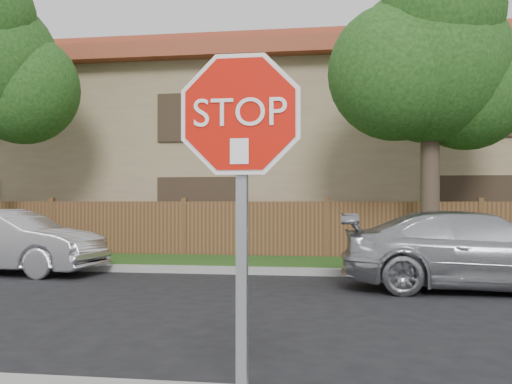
# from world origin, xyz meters

# --- Properties ---
(far_curb) EXTENTS (70.00, 0.30, 0.15)m
(far_curb) POSITION_xyz_m (0.00, 8.15, 0.07)
(far_curb) COLOR gray
(far_curb) RESTS_ON ground
(grass_strip) EXTENTS (70.00, 3.00, 0.12)m
(grass_strip) POSITION_xyz_m (0.00, 9.80, 0.06)
(grass_strip) COLOR #1E4714
(grass_strip) RESTS_ON ground
(fence) EXTENTS (70.00, 0.12, 1.60)m
(fence) POSITION_xyz_m (0.00, 11.40, 0.80)
(fence) COLOR #4E2F1B
(fence) RESTS_ON ground
(apartment_building) EXTENTS (35.20, 9.20, 7.20)m
(apartment_building) POSITION_xyz_m (0.00, 17.00, 3.53)
(apartment_building) COLOR #8C7257
(apartment_building) RESTS_ON ground
(tree_mid) EXTENTS (4.80, 3.90, 7.35)m
(tree_mid) POSITION_xyz_m (2.52, 9.57, 4.87)
(tree_mid) COLOR #382B21
(tree_mid) RESTS_ON ground
(stop_sign) EXTENTS (1.01, 0.13, 2.55)m
(stop_sign) POSITION_xyz_m (-0.01, -1.48, 1.83)
(stop_sign) COLOR gray
(stop_sign) RESTS_ON sidewalk_near
(sedan_left) EXTENTS (4.47, 1.93, 1.43)m
(sedan_left) POSITION_xyz_m (-6.92, 7.35, 0.72)
(sedan_left) COLOR #B3B3B8
(sedan_left) RESTS_ON ground
(sedan_right) EXTENTS (4.96, 2.02, 1.44)m
(sedan_right) POSITION_xyz_m (2.92, 6.39, 0.72)
(sedan_right) COLOR #A2A3A9
(sedan_right) RESTS_ON ground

